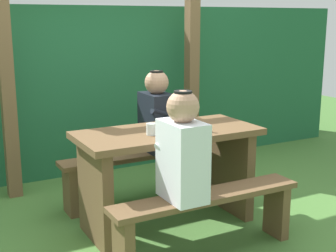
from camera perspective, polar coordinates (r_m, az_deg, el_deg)
The scene contains 13 objects.
ground_plane at distance 3.86m, azimuth 0.00°, elevation -11.72°, with size 12.00×12.00×0.00m, color #487734.
hedge_backdrop at distance 5.36m, azimuth -10.00°, elevation 4.74°, with size 6.40×0.86×1.73m, color #205D38.
pergola_post_left at distance 4.42m, azimuth -18.77°, elevation 3.90°, with size 0.12×0.12×1.94m, color brown.
pergola_post_right at distance 5.08m, azimuth 2.87°, elevation 5.65°, with size 0.12×0.12×1.94m, color brown.
picnic_table at distance 3.67m, azimuth 0.00°, elevation -4.28°, with size 1.40×0.64×0.77m.
bench_near at distance 3.29m, azimuth 4.72°, elevation -10.19°, with size 1.40×0.24×0.44m.
bench_far at distance 4.21m, azimuth -3.64°, elevation -4.94°, with size 1.40×0.24×0.44m.
person_white_shirt at distance 3.04m, azimuth 1.74°, elevation -2.92°, with size 0.25×0.35×0.72m.
person_black_coat at distance 4.17m, azimuth -1.34°, elevation 1.41°, with size 0.25×0.35×0.72m.
drinking_glass at distance 3.45m, azimuth -2.01°, elevation -0.38°, with size 0.08×0.08×0.09m, color silver.
bottle_left at distance 3.61m, azimuth 2.62°, elevation 1.01°, with size 0.06×0.06×0.22m.
bottle_right at distance 3.67m, azimuth 1.13°, elevation 1.22°, with size 0.06×0.06×0.23m.
cell_phone at distance 3.58m, azimuth 0.25°, elevation -0.48°, with size 0.07×0.14×0.01m, color black.
Camera 1 is at (-1.67, -3.09, 1.60)m, focal length 50.58 mm.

